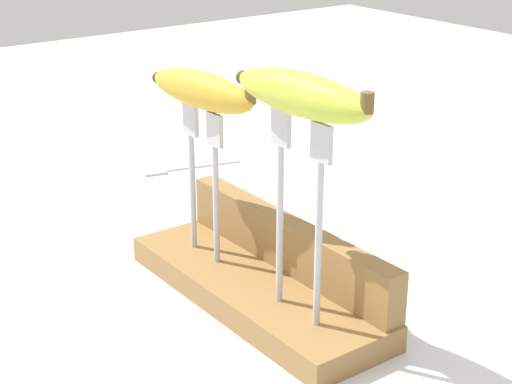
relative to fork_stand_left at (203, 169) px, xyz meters
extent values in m
plane|color=silver|center=(0.08, 0.01, -0.13)|extent=(3.00, 3.00, 0.00)
cube|color=olive|center=(0.08, 0.01, -0.12)|extent=(0.34, 0.12, 0.03)
cube|color=olive|center=(0.08, 0.06, -0.08)|extent=(0.33, 0.03, 0.06)
cylinder|color=#B2B2B7|center=(-0.02, 0.00, -0.04)|extent=(0.01, 0.01, 0.14)
cube|color=#B2B2B7|center=(-0.02, 0.00, 0.05)|extent=(0.03, 0.01, 0.04)
cylinder|color=#B2B2B7|center=(0.02, 0.00, -0.04)|extent=(0.01, 0.01, 0.14)
cube|color=#B2B2B7|center=(0.02, 0.00, 0.05)|extent=(0.03, 0.01, 0.04)
cylinder|color=#B2B2B7|center=(0.14, 0.00, -0.02)|extent=(0.01, 0.01, 0.17)
cube|color=#B2B2B7|center=(0.14, 0.00, 0.08)|extent=(0.03, 0.01, 0.04)
cylinder|color=#B2B2B7|center=(0.20, 0.00, -0.02)|extent=(0.01, 0.01, 0.17)
cube|color=#B2B2B7|center=(0.20, 0.00, 0.08)|extent=(0.03, 0.01, 0.04)
ellipsoid|color=gold|center=(0.00, 0.00, 0.09)|extent=(0.17, 0.05, 0.04)
cylinder|color=brown|center=(0.07, 0.01, 0.10)|extent=(0.01, 0.01, 0.02)
sphere|color=#3F2D19|center=(-0.08, -0.01, 0.09)|extent=(0.01, 0.01, 0.01)
ellipsoid|color=#B2C138|center=(0.17, 0.00, 0.12)|extent=(0.17, 0.05, 0.04)
cylinder|color=brown|center=(0.25, 0.01, 0.13)|extent=(0.01, 0.01, 0.02)
sphere|color=#3F2D19|center=(0.09, -0.01, 0.12)|extent=(0.01, 0.01, 0.01)
cylinder|color=#B2B2B7|center=(-0.32, 0.20, -0.13)|extent=(0.04, 0.12, 0.01)
cube|color=#B2B2B7|center=(-0.34, 0.13, -0.13)|extent=(0.03, 0.04, 0.01)
camera|label=1|loc=(0.74, -0.47, 0.31)|focal=58.76mm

